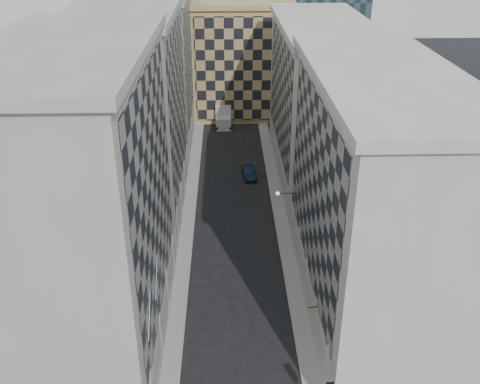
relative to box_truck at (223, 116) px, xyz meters
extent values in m
cube|color=gray|center=(-4.01, -30.98, -1.40)|extent=(1.50, 100.00, 0.15)
cube|color=gray|center=(6.49, -30.98, -1.40)|extent=(1.50, 100.00, 0.15)
cube|color=gray|center=(-9.76, -49.98, 10.03)|extent=(10.00, 22.00, 23.00)
cube|color=gray|center=(-4.88, -49.98, 11.53)|extent=(0.25, 19.36, 18.00)
cube|color=gray|center=(-4.96, -49.98, 0.13)|extent=(0.45, 21.12, 3.20)
cube|color=gray|center=(-9.76, -49.98, 21.88)|extent=(10.80, 22.80, 0.70)
cylinder|color=gray|center=(-5.11, -52.73, 0.73)|extent=(0.90, 0.90, 4.40)
cylinder|color=gray|center=(-5.11, -47.23, 0.73)|extent=(0.90, 0.90, 4.40)
cylinder|color=gray|center=(-5.11, -41.73, 0.73)|extent=(0.90, 0.90, 4.40)
cube|color=gray|center=(-9.76, -27.98, 9.53)|extent=(10.00, 22.00, 22.00)
cube|color=gray|center=(-4.88, -27.98, 11.03)|extent=(0.25, 19.36, 17.00)
cube|color=gray|center=(-4.96, -27.98, 0.13)|extent=(0.45, 21.12, 3.20)
cube|color=gray|center=(-9.76, -27.98, 20.88)|extent=(10.80, 22.80, 0.70)
cylinder|color=gray|center=(-5.11, -36.23, 0.73)|extent=(0.90, 0.90, 4.40)
cylinder|color=gray|center=(-5.11, -30.73, 0.73)|extent=(0.90, 0.90, 4.40)
cylinder|color=gray|center=(-5.11, -25.23, 0.73)|extent=(0.90, 0.90, 4.40)
cylinder|color=gray|center=(-5.11, -19.73, 0.73)|extent=(0.90, 0.90, 4.40)
cube|color=gray|center=(-9.76, -5.98, 9.03)|extent=(10.00, 22.00, 21.00)
cube|color=gray|center=(-4.88, -5.98, 10.53)|extent=(0.25, 19.36, 16.00)
cube|color=gray|center=(-4.96, -5.98, 0.13)|extent=(0.45, 21.12, 3.20)
cylinder|color=gray|center=(-5.11, -14.23, 0.73)|extent=(0.90, 0.90, 4.40)
cylinder|color=gray|center=(-5.11, -8.73, 0.73)|extent=(0.90, 0.90, 4.40)
cylinder|color=gray|center=(-5.11, -3.23, 0.73)|extent=(0.90, 0.90, 4.40)
cylinder|color=gray|center=(-5.11, 2.27, 0.73)|extent=(0.90, 0.90, 4.40)
cube|color=#A8A59A|center=(12.24, -45.98, 8.53)|extent=(10.00, 26.00, 20.00)
cube|color=gray|center=(7.36, -45.98, 10.03)|extent=(0.25, 22.88, 15.00)
cube|color=#A8A59A|center=(7.44, -45.98, 0.13)|extent=(0.45, 24.96, 3.20)
cube|color=#A8A59A|center=(12.24, -45.98, 18.88)|extent=(10.80, 26.80, 0.70)
cylinder|color=#A8A59A|center=(7.59, -56.38, 0.73)|extent=(0.90, 0.90, 4.40)
cylinder|color=#A8A59A|center=(7.59, -51.18, 0.73)|extent=(0.90, 0.90, 4.40)
cylinder|color=#A8A59A|center=(7.59, -45.98, 0.73)|extent=(0.90, 0.90, 4.40)
cylinder|color=#A8A59A|center=(7.59, -40.78, 0.73)|extent=(0.90, 0.90, 4.40)
cylinder|color=#A8A59A|center=(7.59, -35.58, 0.73)|extent=(0.90, 0.90, 4.40)
cube|color=#A8A59A|center=(12.24, -18.98, 8.03)|extent=(10.00, 28.00, 19.00)
cube|color=gray|center=(7.36, -18.98, 9.53)|extent=(0.25, 24.64, 14.00)
cube|color=#A8A59A|center=(7.44, -18.98, 0.13)|extent=(0.45, 26.88, 3.20)
cube|color=#A8A59A|center=(12.24, -18.98, 17.88)|extent=(10.80, 28.80, 0.70)
cube|color=tan|center=(3.24, 7.02, 7.53)|extent=(16.00, 14.00, 18.00)
cube|color=tan|center=(3.24, -0.08, 7.53)|extent=(15.20, 0.25, 16.50)
cube|color=tan|center=(3.24, 7.02, 16.93)|extent=(16.80, 14.80, 0.80)
cube|color=#302B25|center=(1.24, 21.02, 12.53)|extent=(6.00, 6.00, 28.00)
cylinder|color=gray|center=(-4.66, -56.98, 6.53)|extent=(0.10, 2.33, 2.33)
cylinder|color=gray|center=(-4.66, -52.98, 6.53)|extent=(0.10, 2.33, 2.33)
cylinder|color=black|center=(6.34, -36.98, 4.73)|extent=(1.80, 0.08, 0.08)
sphere|color=#FFE5B2|center=(5.44, -36.98, 4.73)|extent=(0.36, 0.36, 0.36)
cube|color=silver|center=(0.01, -2.06, -0.49)|extent=(2.41, 2.63, 1.97)
cube|color=silver|center=(0.00, 0.78, 0.22)|extent=(2.52, 3.94, 3.39)
cylinder|color=black|center=(-1.08, -2.94, -0.98)|extent=(0.33, 0.98, 0.98)
cylinder|color=black|center=(1.10, -2.93, -0.98)|extent=(0.33, 0.98, 0.98)
cylinder|color=black|center=(-1.10, 2.09, -0.98)|extent=(0.33, 0.98, 0.98)
cylinder|color=black|center=(1.09, 2.09, -0.98)|extent=(0.33, 0.98, 0.98)
imported|color=#0E1B34|center=(3.32, -20.24, -0.79)|extent=(1.91, 4.29, 1.37)
cylinder|color=black|center=(6.84, -51.88, 2.69)|extent=(0.73, 0.17, 0.06)
cube|color=tan|center=(6.64, -51.88, 2.33)|extent=(0.15, 0.63, 0.63)
camera|label=1|loc=(0.38, -83.79, 29.14)|focal=40.00mm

